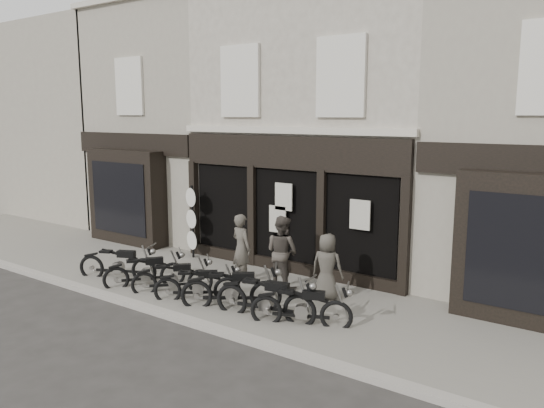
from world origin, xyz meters
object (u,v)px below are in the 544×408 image
Objects in this scene: man_left at (241,248)px; motorcycle_6 at (302,311)px; motorcycle_2 at (173,281)px; motorcycle_4 at (232,293)px; motorcycle_5 at (266,302)px; motorcycle_0 at (119,267)px; man_right at (327,267)px; motorcycle_3 at (199,288)px; man_centre at (282,252)px; advert_sign_post at (192,225)px; motorcycle_1 at (146,274)px.

motorcycle_6 is at bearing 165.88° from man_left.
motorcycle_4 reaches higher than motorcycle_2.
man_left is (-2.85, 1.54, 0.61)m from motorcycle_6.
motorcycle_5 is at bearing 164.17° from motorcycle_6.
motorcycle_2 is 1.90m from motorcycle_4.
motorcycle_0 is 3.41m from man_left.
man_right is at bearing -19.57° from motorcycle_2.
man_centre is at bearing 22.59° from motorcycle_3.
advert_sign_post reaches higher than motorcycle_0.
motorcycle_0 is 5.75m from motorcycle_6.
man_right reaches higher than motorcycle_0.
motorcycle_1 is 1.86m from motorcycle_3.
motorcycle_6 is (2.83, 0.13, 0.02)m from motorcycle_3.
motorcycle_4 is 1.13× the size of man_left.
advert_sign_post reaches higher than motorcycle_2.
man_centre reaches higher than motorcycle_1.
man_left is at bearing -4.01° from advert_sign_post.
motorcycle_1 is 0.93m from motorcycle_2.
motorcycle_4 is at bearing -45.72° from motorcycle_2.
man_left reaches higher than motorcycle_5.
motorcycle_2 is 0.90× the size of motorcycle_3.
motorcycle_2 is 1.01× the size of man_right.
advert_sign_post is at bearing 56.34° from motorcycle_1.
man_centre is (1.13, 0.22, 0.02)m from man_left.
motorcycle_5 is 0.86m from motorcycle_6.
man_left is 0.98× the size of man_centre.
man_left is 0.77× the size of advert_sign_post.
man_right reaches higher than motorcycle_1.
motorcycle_2 is 3.23m from advert_sign_post.
motorcycle_0 is at bearing -78.15° from advert_sign_post.
motorcycle_3 is at bearing -52.20° from motorcycle_1.
man_right is (-0.35, 1.65, 0.50)m from motorcycle_6.
motorcycle_4 is at bearing 157.58° from motorcycle_6.
motorcycle_1 is 0.87× the size of motorcycle_4.
man_left is at bearing 19.26° from man_centre.
man_centre reaches higher than man_right.
man_centre is at bearing -154.56° from man_left.
man_right is (1.52, 1.69, 0.47)m from motorcycle_4.
motorcycle_3 is 2.29m from man_centre.
motorcycle_2 is 0.94m from motorcycle_3.
man_right reaches higher than motorcycle_6.
motorcycle_6 is 6.15m from advert_sign_post.
man_centre is 1.16× the size of man_right.
advert_sign_post is at bearing 139.15° from motorcycle_5.
man_right is (3.41, 1.69, 0.53)m from motorcycle_2.
motorcycle_5 is 1.27× the size of man_centre.
motorcycle_4 is (0.96, 0.10, 0.05)m from motorcycle_3.
motorcycle_2 is at bearing -22.01° from motorcycle_0.
motorcycle_4 is 1.02m from motorcycle_5.
motorcycle_5 is 1.47× the size of man_right.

